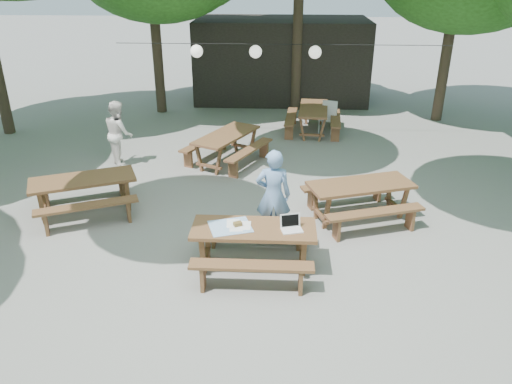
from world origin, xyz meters
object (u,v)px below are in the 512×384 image
object	(u,v)px
picnic_table_nw	(85,195)
second_person	(119,133)
plastic_chair	(327,124)
main_picnic_table	(254,247)
woman	(273,195)

from	to	relation	value
picnic_table_nw	second_person	distance (m)	2.72
picnic_table_nw	plastic_chair	size ratio (longest dim) A/B	2.64
main_picnic_table	second_person	bearing A→B (deg)	128.38
woman	second_person	size ratio (longest dim) A/B	1.07
main_picnic_table	woman	bearing A→B (deg)	73.54
picnic_table_nw	plastic_chair	world-z (taller)	plastic_chair
woman	main_picnic_table	bearing A→B (deg)	72.58
woman	plastic_chair	xyz separation A→B (m)	(1.48, 6.31, -0.60)
main_picnic_table	plastic_chair	bearing A→B (deg)	76.34
main_picnic_table	plastic_chair	world-z (taller)	plastic_chair
main_picnic_table	picnic_table_nw	bearing A→B (deg)	152.56
picnic_table_nw	plastic_chair	bearing A→B (deg)	22.84
picnic_table_nw	second_person	size ratio (longest dim) A/B	1.49
second_person	plastic_chair	xyz separation A→B (m)	(5.33, 2.81, -0.54)
woman	picnic_table_nw	bearing A→B (deg)	-13.17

